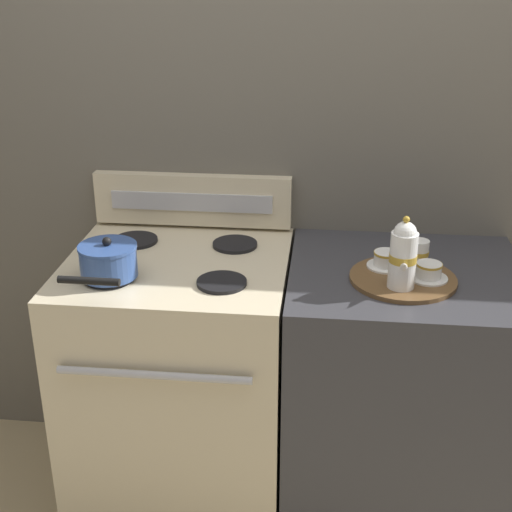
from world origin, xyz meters
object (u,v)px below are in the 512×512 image
(teacup_right, at_px, (429,271))
(creamer_jug, at_px, (419,253))
(saucepan, at_px, (108,261))
(serving_tray, at_px, (403,279))
(teapot, at_px, (403,255))
(teacup_left, at_px, (386,260))
(stove, at_px, (182,383))

(teacup_right, bearing_deg, creamer_jug, 100.93)
(saucepan, bearing_deg, teacup_right, 4.77)
(saucepan, bearing_deg, serving_tray, 5.58)
(saucepan, distance_m, creamer_jug, 0.97)
(teapot, distance_m, creamer_jug, 0.19)
(teacup_left, height_order, creamer_jug, creamer_jug)
(teapot, relative_size, creamer_jug, 2.74)
(teacup_left, bearing_deg, stove, 179.68)
(saucepan, bearing_deg, creamer_jug, 11.03)
(teapot, xyz_separation_m, teacup_left, (-0.04, 0.14, -0.08))
(serving_tray, height_order, creamer_jug, creamer_jug)
(teacup_left, relative_size, creamer_jug, 1.45)
(teapot, height_order, creamer_jug, teapot)
(saucepan, xyz_separation_m, serving_tray, (0.90, 0.09, -0.06))
(saucepan, relative_size, teacup_right, 2.35)
(stove, bearing_deg, serving_tray, -5.35)
(saucepan, relative_size, serving_tray, 0.85)
(serving_tray, distance_m, teacup_left, 0.09)
(teapot, bearing_deg, teacup_left, 104.68)
(saucepan, xyz_separation_m, teapot, (0.88, 0.02, 0.05))
(teacup_left, bearing_deg, teacup_right, -29.78)
(serving_tray, distance_m, teacup_right, 0.08)
(teacup_right, xyz_separation_m, creamer_jug, (-0.02, 0.10, 0.02))
(serving_tray, height_order, teacup_left, teacup_left)
(teapot, height_order, teacup_right, teapot)
(stove, xyz_separation_m, teacup_right, (0.80, -0.07, 0.51))
(serving_tray, bearing_deg, stove, 174.65)
(teapot, bearing_deg, serving_tray, 79.28)
(teacup_right, height_order, creamer_jug, creamer_jug)
(stove, bearing_deg, teacup_left, -0.32)
(serving_tray, relative_size, teacup_left, 2.76)
(teapot, bearing_deg, creamer_jug, 68.30)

